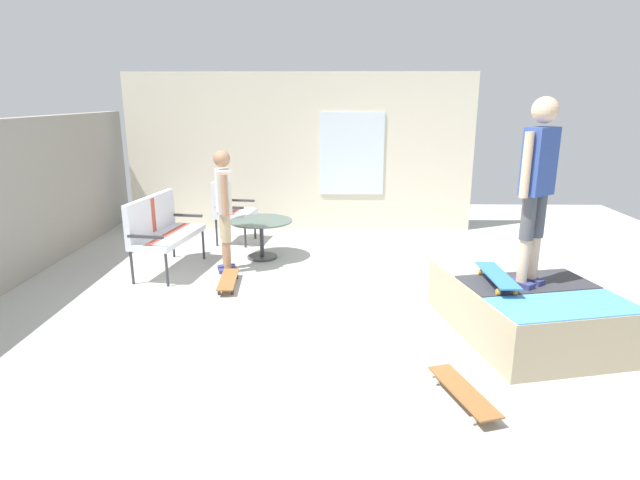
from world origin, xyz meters
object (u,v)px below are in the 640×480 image
skateboard_on_ramp (497,276)px  patio_chair_near_house (229,205)px  patio_table (262,231)px  skateboard_by_bench (228,280)px  patio_bench (160,227)px  person_watching (224,203)px  skate_ramp (527,307)px  person_skater (538,178)px  skateboard_spare (463,392)px

skateboard_on_ramp → patio_chair_near_house: bearing=43.8°
patio_table → skateboard_on_ramp: 3.65m
skateboard_by_bench → patio_bench: bearing=58.6°
person_watching → skateboard_on_ramp: person_watching is taller
skate_ramp → person_skater: size_ratio=1.32×
patio_table → skateboard_by_bench: (-1.21, 0.27, -0.32)m
person_skater → skateboard_on_ramp: size_ratio=2.19×
skateboard_spare → skate_ramp: bearing=-36.3°
skateboard_by_bench → patio_table: bearing=-12.8°
person_skater → skateboard_by_bench: bearing=67.3°
skateboard_by_bench → skateboard_on_ramp: size_ratio=1.01×
skate_ramp → skateboard_spare: 1.58m
patio_bench → skateboard_spare: 4.60m
skate_ramp → person_skater: bearing=139.2°
skate_ramp → skateboard_spare: bearing=143.7°
patio_bench → person_watching: person_watching is taller
skate_ramp → patio_bench: bearing=66.3°
skate_ramp → patio_bench: size_ratio=1.76×
patio_bench → skate_ramp: bearing=-113.7°
skate_ramp → skateboard_on_ramp: skateboard_on_ramp is taller
skate_ramp → patio_table: (2.45, 2.97, 0.13)m
patio_bench → patio_chair_near_house: size_ratio=1.29×
skateboard_by_bench → skateboard_spare: 3.42m
skate_ramp → skateboard_by_bench: bearing=69.0°
person_skater → skateboard_by_bench: person_skater is taller
patio_table → skateboard_on_ramp: bearing=-134.0°
patio_bench → skateboard_spare: patio_bench is taller
skateboard_by_bench → skateboard_spare: size_ratio=0.99×
skateboard_on_ramp → skate_ramp: bearing=-77.0°
person_watching → person_skater: (-1.94, -3.31, 0.63)m
patio_chair_near_house → skateboard_by_bench: size_ratio=1.26×
person_skater → skateboard_on_ramp: person_skater is taller
skate_ramp → patio_chair_near_house: bearing=47.4°
patio_table → skateboard_by_bench: bearing=167.2°
patio_bench → patio_chair_near_house: (1.45, -0.65, -0.00)m
patio_chair_near_house → skateboard_by_bench: bearing=-170.0°
patio_table → patio_bench: bearing=114.6°
patio_bench → skateboard_by_bench: patio_bench is taller
skateboard_by_bench → person_watching: bearing=12.2°
person_watching → skateboard_by_bench: 1.06m
patio_table → person_watching: (-0.60, 0.41, 0.54)m
patio_chair_near_house → skateboard_spare: size_ratio=1.24×
person_skater → skateboard_by_bench: size_ratio=2.17×
patio_chair_near_house → person_skater: 5.00m
patio_table → skate_ramp: bearing=-129.5°
skate_ramp → skateboard_by_bench: skate_ramp is taller
skateboard_spare → patio_bench: bearing=46.7°
patio_chair_near_house → skateboard_spare: 5.34m
person_watching → skateboard_spare: person_watching is taller
person_skater → skateboard_on_ramp: (-0.00, 0.28, -0.95)m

